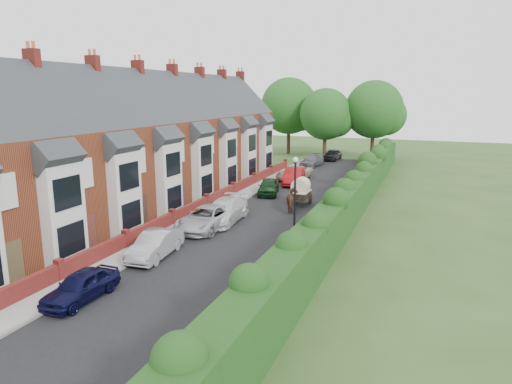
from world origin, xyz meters
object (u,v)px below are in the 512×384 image
car_red (294,176)px  horse_cart (301,189)px  car_silver_b (207,218)px  horse (293,200)px  car_navy (81,286)px  car_grey (312,161)px  car_black (332,155)px  lamppost (295,190)px  car_white (224,211)px  car_silver_a (155,245)px  car_beige (294,173)px  car_green (268,187)px

car_red → horse_cart: 8.30m
car_silver_b → horse_cart: horse_cart is taller
horse → horse_cart: 2.23m
car_navy → car_red: bearing=88.1°
car_grey → car_black: (1.30, 5.70, 0.07)m
lamppost → car_white: bearing=152.8°
lamppost → horse: size_ratio=2.54×
car_navy → car_white: car_white is taller
car_navy → car_silver_a: size_ratio=0.89×
lamppost → car_navy: (-6.40, -10.20, -2.66)m
car_beige → car_silver_a: bearing=-77.9°
car_silver_a → horse: (4.12, 11.91, 0.16)m
car_red → car_green: bearing=-107.3°
car_silver_a → horse: horse is taller
car_navy → car_silver_a: (0.00, 5.60, 0.06)m
car_silver_b → car_white: 2.03m
car_red → lamppost: bearing=-81.9°
lamppost → car_green: 13.81m
car_green → car_grey: 16.69m
car_silver_b → car_black: (1.19, 33.58, -0.01)m
horse_cart → car_navy: bearing=-101.8°
lamppost → car_navy: bearing=-122.1°
car_white → car_beige: (-0.00, 16.80, -0.11)m
car_silver_a → car_green: size_ratio=1.04×
car_beige → horse: horse is taller
car_black → horse: (2.72, -27.27, 0.13)m
car_silver_a → car_white: bearing=80.7°
car_silver_b → car_red: 16.32m
car_silver_b → horse_cart: bearing=67.0°
car_red → horse: horse is taller
car_navy → car_beige: (0.55, 30.00, 0.03)m
car_green → car_beige: (0.08, 7.60, -0.03)m
car_navy → horse_cart: horse_cart is taller
car_white → car_black: 31.59m
car_silver_b → car_grey: bearing=91.9°
car_silver_b → car_grey: 27.88m
car_green → car_silver_b: bearing=-105.2°
car_grey → car_black: car_black is taller
car_silver_a → car_beige: bearing=83.6°
car_red → car_beige: (-0.71, 2.51, -0.13)m
car_silver_b → car_green: 11.20m
car_silver_a → car_green: (0.47, 16.80, -0.00)m
car_white → car_green: bearing=87.4°
car_black → car_silver_b: bearing=-87.9°
car_red → car_silver_b: bearing=-102.2°
car_red → car_black: 17.29m
car_beige → car_red: bearing=-60.8°
car_beige → car_black: 14.81m
car_silver_b → car_beige: bearing=90.6°
lamppost → car_silver_a: lamppost is taller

